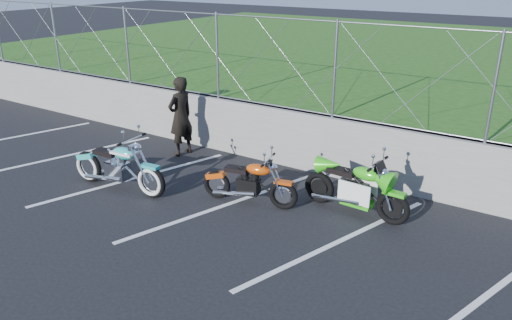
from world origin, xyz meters
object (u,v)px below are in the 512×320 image
Objects in this scene: cruiser_turquoise at (119,168)px; sportbike_green at (357,190)px; person_standing at (181,116)px; naked_orange at (251,184)px.

cruiser_turquoise is 4.71m from sportbike_green.
sportbike_green is at bearing 15.16° from cruiser_turquoise.
sportbike_green is (4.42, 1.63, 0.00)m from cruiser_turquoise.
naked_orange is at bearing 72.61° from person_standing.
cruiser_turquoise reaches higher than naked_orange.
naked_orange is (2.58, 0.91, -0.05)m from cruiser_turquoise.
cruiser_turquoise is at bearing -172.45° from naked_orange.
sportbike_green is at bearing 9.37° from naked_orange.
person_standing reaches higher than cruiser_turquoise.
sportbike_green is at bearing 89.99° from person_standing.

